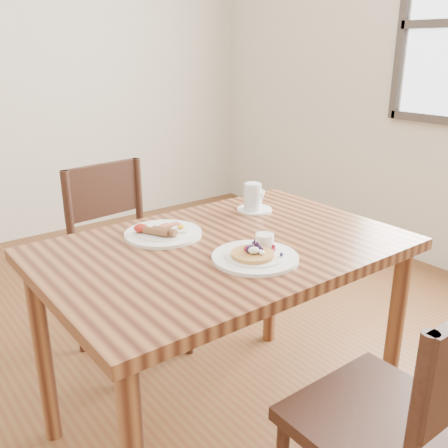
% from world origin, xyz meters
% --- Properties ---
extents(ground, '(5.00, 5.00, 0.00)m').
position_xyz_m(ground, '(0.00, 0.00, 0.00)').
color(ground, brown).
rests_on(ground, ground).
extents(dining_table, '(1.20, 0.80, 0.75)m').
position_xyz_m(dining_table, '(0.00, 0.00, 0.65)').
color(dining_table, brown).
rests_on(dining_table, ground).
extents(chair_near, '(0.42, 0.42, 0.88)m').
position_xyz_m(chair_near, '(0.02, -0.71, 0.49)').
color(chair_near, '#351C13').
rests_on(chair_near, ground).
extents(chair_far, '(0.46, 0.46, 0.88)m').
position_xyz_m(chair_far, '(-0.04, 0.69, 0.49)').
color(chair_far, '#351C13').
rests_on(chair_far, ground).
extents(pancake_plate, '(0.27, 0.27, 0.06)m').
position_xyz_m(pancake_plate, '(0.00, -0.16, 0.76)').
color(pancake_plate, white).
rests_on(pancake_plate, dining_table).
extents(breakfast_plate, '(0.27, 0.27, 0.04)m').
position_xyz_m(breakfast_plate, '(-0.13, 0.19, 0.76)').
color(breakfast_plate, white).
rests_on(breakfast_plate, dining_table).
extents(teacup_saucer, '(0.14, 0.14, 0.08)m').
position_xyz_m(teacup_saucer, '(0.32, 0.21, 0.79)').
color(teacup_saucer, white).
rests_on(teacup_saucer, dining_table).
extents(water_glass, '(0.07, 0.07, 0.11)m').
position_xyz_m(water_glass, '(0.30, 0.21, 0.81)').
color(water_glass, silver).
rests_on(water_glass, dining_table).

